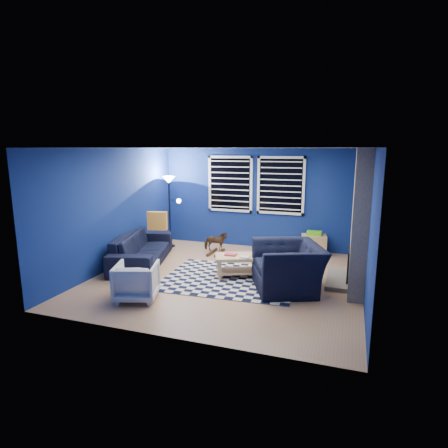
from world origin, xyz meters
name	(u,v)px	position (x,y,z in m)	size (l,w,h in m)	color
floor	(228,278)	(0.00, 0.00, 0.00)	(5.00, 5.00, 0.00)	tan
ceiling	(228,148)	(0.00, 0.00, 2.50)	(5.00, 5.00, 0.00)	white
wall_back	(259,199)	(0.00, 2.50, 1.25)	(5.00, 5.00, 0.00)	navy
wall_left	(115,208)	(-2.50, 0.00, 1.25)	(5.00, 5.00, 0.00)	navy
wall_right	(368,223)	(2.50, 0.00, 1.25)	(5.00, 5.00, 0.00)	navy
fireplace	(359,221)	(2.36, 0.50, 1.20)	(0.65, 2.00, 2.50)	gray
window_left	(230,184)	(-0.75, 2.46, 1.60)	(1.17, 0.06, 1.42)	black
window_right	(281,186)	(0.55, 2.46, 1.60)	(1.17, 0.06, 1.42)	black
tv	(363,199)	(2.45, 2.00, 1.40)	(0.07, 1.00, 0.58)	black
rug	(230,279)	(0.07, -0.07, 0.01)	(2.50, 2.00, 0.02)	black
sofa	(142,248)	(-2.07, 0.29, 0.34)	(0.90, 2.31, 0.67)	black
armchair_big	(288,267)	(1.21, -0.22, 0.42)	(1.12, 1.28, 0.83)	black
armchair_bent	(137,281)	(-1.11, -1.50, 0.31)	(0.67, 0.69, 0.63)	gray
rocking_horse	(216,242)	(-0.80, 1.52, 0.30)	(0.54, 0.25, 0.46)	#4E2C19
coffee_table	(239,261)	(0.19, 0.13, 0.32)	(1.05, 0.84, 0.46)	tan
cabinet	(314,244)	(1.43, 2.23, 0.25)	(0.63, 0.47, 0.57)	tan
floor_lamp	(170,190)	(-2.13, 1.80, 1.48)	(0.49, 0.30, 1.80)	black
throw_pillow	(157,221)	(-1.92, 0.74, 0.88)	(0.44, 0.13, 0.42)	orange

